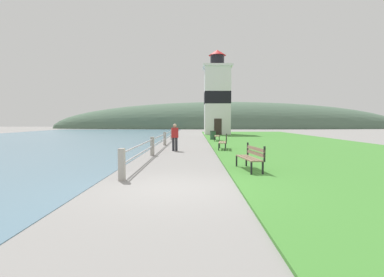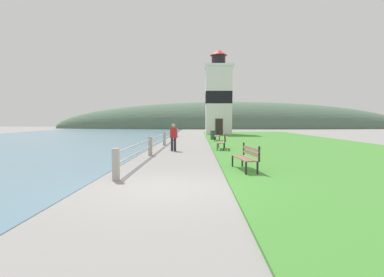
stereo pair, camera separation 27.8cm
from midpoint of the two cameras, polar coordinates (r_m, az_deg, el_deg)
name	(u,v)px [view 1 (the left image)]	position (r m, az deg, el deg)	size (l,w,h in m)	color
ground_plane	(173,188)	(7.83, -4.63, -9.44)	(160.00, 160.00, 0.00)	gray
grass_verge	(287,143)	(24.06, 17.36, -0.83)	(12.00, 46.08, 0.06)	#428433
water_strip	(5,143)	(27.41, -32.33, -0.75)	(24.00, 73.74, 0.01)	slate
seawall_railing	(165,137)	(21.31, -5.57, 0.21)	(0.18, 25.29, 0.94)	#A8A399
park_bench_near	(251,156)	(10.37, 10.47, -3.31)	(0.70, 1.78, 0.94)	#846B51
park_bench_midway	(224,141)	(17.68, 5.65, -0.51)	(0.67, 1.76, 0.94)	#846B51
park_bench_far	(218,135)	(25.08, 4.68, 0.64)	(0.62, 1.73, 0.94)	#846B51
lighthouse	(217,97)	(37.84, 4.59, 7.87)	(3.60, 3.60, 10.51)	white
person_strolling	(175,136)	(17.19, -3.75, 0.43)	(0.42, 0.28, 1.57)	#28282D
trash_bin	(213,135)	(26.84, 3.72, 0.58)	(0.54, 0.54, 0.84)	#2D5138
distant_hillside	(227,128)	(68.74, 6.61, 1.93)	(80.00, 16.00, 12.00)	#4C6651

